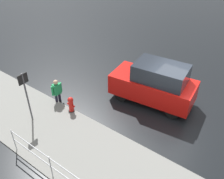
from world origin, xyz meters
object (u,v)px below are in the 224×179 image
(fire_hydrant, at_px, (71,105))
(pedestrian, at_px, (57,90))
(sign_post, at_px, (26,91))
(moving_hatchback, at_px, (155,84))

(fire_hydrant, xyz_separation_m, pedestrian, (1.07, -0.18, 0.28))
(pedestrian, distance_m, sign_post, 1.86)
(moving_hatchback, relative_size, sign_post, 1.70)
(moving_hatchback, relative_size, pedestrian, 3.34)
(pedestrian, xyz_separation_m, sign_post, (-0.07, 1.62, 0.90))
(moving_hatchback, relative_size, fire_hydrant, 5.08)
(moving_hatchback, bearing_deg, sign_post, 50.59)
(fire_hydrant, height_order, pedestrian, pedestrian)
(moving_hatchback, height_order, sign_post, sign_post)
(moving_hatchback, bearing_deg, fire_hydrant, 48.43)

